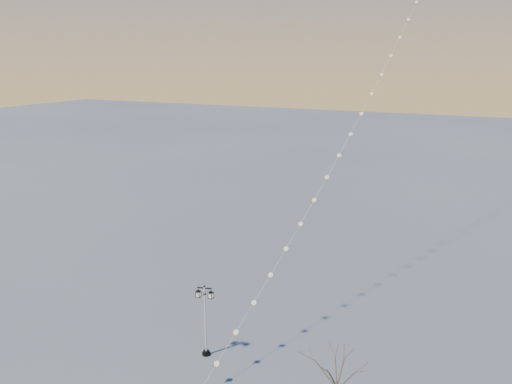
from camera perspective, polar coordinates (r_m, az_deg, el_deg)
The scene contains 4 objects.
ground at distance 30.24m, azimuth -5.98°, elevation -20.49°, with size 300.00×300.00×0.00m, color #5B5D5D.
street_lamp at distance 31.35m, azimuth -5.67°, elevation -13.68°, with size 1.13×0.59×4.56m.
bare_tree at distance 26.35m, azimuth 9.05°, elevation -19.51°, with size 2.30×2.30×3.82m.
kite_train at distance 45.36m, azimuth 15.48°, elevation 18.78°, with size 9.06×50.49×42.18m.
Camera 1 is at (13.29, -20.85, 17.41)m, focal length 35.91 mm.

